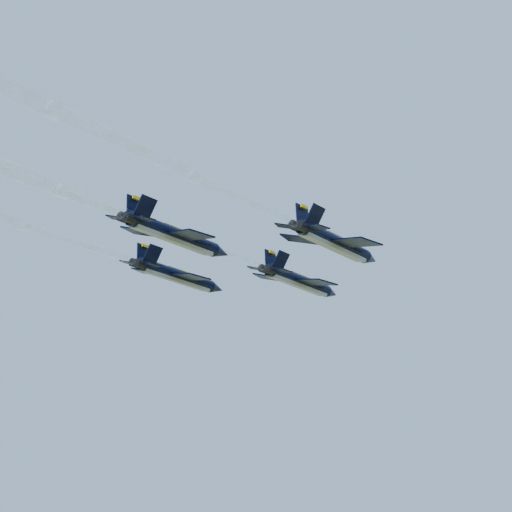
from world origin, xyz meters
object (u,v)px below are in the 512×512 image
Objects in this scene: jet_lead at (300,282)px; jet_right at (336,243)px; jet_left at (178,276)px; jet_slot at (176,236)px.

jet_right is at bearing -39.99° from jet_lead.
jet_right is (24.17, -0.92, 0.00)m from jet_left.
jet_left is 1.00× the size of jet_right.
jet_lead is at bearing 140.01° from jet_right.
jet_right is 1.00× the size of jet_slot.
jet_lead is 1.00× the size of jet_slot.
jet_left is 16.92m from jet_slot.
jet_lead is at bearing 48.46° from jet_left.
jet_lead and jet_left have the same top height.
jet_left is (-12.07, -11.31, 0.00)m from jet_lead.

